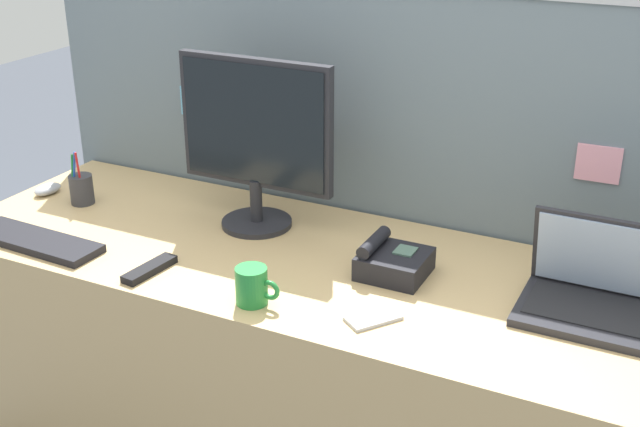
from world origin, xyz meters
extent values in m
cube|color=tan|center=(0.00, 0.00, 0.36)|extent=(2.16, 0.73, 0.72)
cube|color=slate|center=(0.00, 0.40, 0.70)|extent=(2.26, 0.06, 1.40)
cube|color=pink|center=(0.66, 0.37, 0.99)|extent=(0.12, 0.01, 0.10)
cube|color=#66ADD1|center=(-0.63, 0.37, 0.99)|extent=(0.07, 0.01, 0.10)
cube|color=beige|center=(-0.43, 0.37, 1.13)|extent=(0.08, 0.01, 0.08)
cylinder|color=#232328|center=(-0.25, 0.14, 0.73)|extent=(0.21, 0.21, 0.02)
cylinder|color=#232328|center=(-0.25, 0.14, 0.80)|extent=(0.04, 0.04, 0.13)
cube|color=#232328|center=(-0.25, 0.15, 1.03)|extent=(0.48, 0.03, 0.37)
cube|color=black|center=(-0.25, 0.13, 1.03)|extent=(0.45, 0.01, 0.34)
cube|color=#232328|center=(0.72, 0.02, 0.73)|extent=(0.32, 0.25, 0.02)
cube|color=black|center=(0.72, 0.03, 0.74)|extent=(0.28, 0.18, 0.00)
cube|color=#232328|center=(0.72, 0.12, 0.85)|extent=(0.32, 0.06, 0.21)
cube|color=#9EB2D1|center=(0.72, 0.11, 0.84)|extent=(0.29, 0.05, 0.19)
cube|color=black|center=(0.23, 0.02, 0.75)|extent=(0.17, 0.17, 0.06)
cube|color=#4C6B5B|center=(0.25, 0.04, 0.79)|extent=(0.05, 0.06, 0.01)
cylinder|color=black|center=(0.17, 0.02, 0.80)|extent=(0.04, 0.15, 0.04)
cube|color=black|center=(-0.74, -0.26, 0.73)|extent=(0.42, 0.14, 0.02)
ellipsoid|color=#9EA0A8|center=(-0.99, 0.05, 0.74)|extent=(0.07, 0.10, 0.03)
cylinder|color=#333338|center=(-0.83, 0.04, 0.77)|extent=(0.07, 0.07, 0.09)
cylinder|color=#238438|center=(-0.85, 0.02, 0.82)|extent=(0.01, 0.02, 0.13)
cylinder|color=red|center=(-0.82, 0.02, 0.83)|extent=(0.01, 0.01, 0.14)
cylinder|color=blue|center=(-0.84, 0.02, 0.83)|extent=(0.02, 0.01, 0.14)
cube|color=#B7BAC1|center=(0.27, -0.21, 0.73)|extent=(0.13, 0.14, 0.01)
cube|color=black|center=(-0.35, -0.25, 0.73)|extent=(0.06, 0.17, 0.02)
cylinder|color=#238438|center=(-0.03, -0.27, 0.77)|extent=(0.08, 0.08, 0.09)
torus|color=#238438|center=(0.02, -0.27, 0.77)|extent=(0.05, 0.01, 0.05)
camera|label=1|loc=(0.90, -1.76, 1.72)|focal=45.75mm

